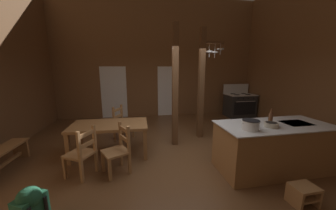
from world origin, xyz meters
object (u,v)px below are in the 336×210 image
(stove_range, at_px, (239,105))
(backpack, at_px, (31,208))
(ladderback_chair_at_table_end, at_px, (82,153))
(mixing_bowl_on_counter, at_px, (271,125))
(bottle_tall_on_counter, at_px, (271,118))
(ladderback_chair_by_post, at_px, (118,150))
(stockpot_on_counter, at_px, (251,125))
(kitchen_island, at_px, (272,147))
(step_stool, at_px, (303,193))
(dining_table, at_px, (110,127))
(ladderback_chair_near_window, at_px, (122,123))

(stove_range, height_order, backpack, stove_range)
(ladderback_chair_at_table_end, height_order, mixing_bowl_on_counter, mixing_bowl_on_counter)
(stove_range, distance_m, bottle_tall_on_counter, 4.21)
(ladderback_chair_by_post, bearing_deg, stove_range, 37.03)
(backpack, distance_m, stockpot_on_counter, 3.37)
(kitchen_island, height_order, stove_range, stove_range)
(step_stool, height_order, ladderback_chair_by_post, ladderback_chair_by_post)
(ladderback_chair_by_post, distance_m, bottle_tall_on_counter, 2.97)
(dining_table, bearing_deg, step_stool, -35.16)
(ladderback_chair_by_post, xyz_separation_m, bottle_tall_on_counter, (2.88, -0.38, 0.61))
(ladderback_chair_at_table_end, height_order, backpack, ladderback_chair_at_table_end)
(ladderback_chair_by_post, relative_size, mixing_bowl_on_counter, 3.98)
(kitchen_island, xyz_separation_m, step_stool, (-0.21, -0.93, -0.29))
(mixing_bowl_on_counter, bearing_deg, bottle_tall_on_counter, 56.74)
(mixing_bowl_on_counter, bearing_deg, kitchen_island, 33.46)
(kitchen_island, xyz_separation_m, ladderback_chair_by_post, (-2.98, 0.40, -0.02))
(step_stool, distance_m, mixing_bowl_on_counter, 1.14)
(backpack, bearing_deg, stove_range, 40.03)
(bottle_tall_on_counter, bearing_deg, kitchen_island, -14.66)
(step_stool, relative_size, backpack, 0.62)
(ladderback_chair_near_window, relative_size, ladderback_chair_at_table_end, 1.00)
(dining_table, height_order, ladderback_chair_near_window, ladderback_chair_near_window)
(mixing_bowl_on_counter, bearing_deg, dining_table, 156.41)
(ladderback_chair_by_post, xyz_separation_m, mixing_bowl_on_counter, (2.78, -0.53, 0.53))
(step_stool, distance_m, backpack, 3.70)
(backpack, relative_size, mixing_bowl_on_counter, 2.50)
(step_stool, distance_m, stockpot_on_counter, 1.21)
(ladderback_chair_near_window, relative_size, mixing_bowl_on_counter, 3.98)
(ladderback_chair_at_table_end, relative_size, mixing_bowl_on_counter, 3.98)
(kitchen_island, height_order, mixing_bowl_on_counter, mixing_bowl_on_counter)
(step_stool, height_order, ladderback_chair_at_table_end, ladderback_chair_at_table_end)
(stockpot_on_counter, bearing_deg, dining_table, 151.57)
(mixing_bowl_on_counter, xyz_separation_m, bottle_tall_on_counter, (0.10, 0.15, 0.08))
(ladderback_chair_at_table_end, height_order, bottle_tall_on_counter, bottle_tall_on_counter)
(stockpot_on_counter, bearing_deg, backpack, -170.07)
(stockpot_on_counter, bearing_deg, kitchen_island, 16.77)
(kitchen_island, relative_size, ladderback_chair_at_table_end, 2.30)
(stove_range, xyz_separation_m, ladderback_chair_at_table_end, (-5.21, -3.46, -0.03))
(step_stool, height_order, mixing_bowl_on_counter, mixing_bowl_on_counter)
(dining_table, bearing_deg, bottle_tall_on_counter, -20.49)
(step_stool, height_order, backpack, backpack)
(ladderback_chair_near_window, xyz_separation_m, mixing_bowl_on_counter, (2.84, -2.25, 0.53))
(dining_table, relative_size, bottle_tall_on_counter, 5.61)
(ladderback_chair_near_window, height_order, backpack, ladderback_chair_near_window)
(ladderback_chair_by_post, xyz_separation_m, ladderback_chair_at_table_end, (-0.64, -0.02, 0.00))
(stove_range, xyz_separation_m, mixing_bowl_on_counter, (-1.78, -3.97, 0.50))
(dining_table, bearing_deg, ladderback_chair_near_window, 77.77)
(dining_table, bearing_deg, mixing_bowl_on_counter, -23.59)
(step_stool, xyz_separation_m, stockpot_on_counter, (-0.45, 0.74, 0.85))
(step_stool, height_order, bottle_tall_on_counter, bottle_tall_on_counter)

